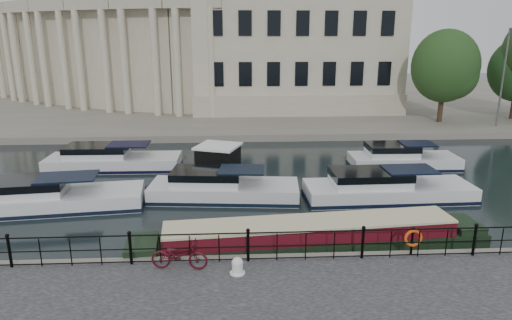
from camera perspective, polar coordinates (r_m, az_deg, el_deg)
The scene contains 11 objects.
ground_plane at distance 18.46m, azimuth -1.24°, elevation -10.72°, with size 160.00×160.00×0.00m, color black.
far_bank at distance 56.10m, azimuth -2.55°, elevation 7.45°, with size 120.00×42.00×0.55m, color #6B665B.
railing at distance 15.91m, azimuth -1.00°, elevation -10.42°, with size 24.14×0.14×1.22m.
civic_building at distance 51.27m, azimuth -3.74°, elevation 14.25°, with size 53.55×31.84×16.85m.
bicycle at distance 15.70m, azimuth -9.57°, elevation -11.65°, with size 0.66×1.90×1.00m, color #400B14.
mooring_bollard at distance 15.33m, azimuth -2.34°, elevation -13.10°, with size 0.51×0.51×0.57m.
life_ring_post at distance 17.17m, azimuth 19.04°, elevation -9.25°, with size 0.65×0.18×1.06m.
narrowboat at distance 18.17m, azimuth 6.78°, elevation -9.99°, with size 14.21×3.16×1.52m.
harbour_hut at distance 26.00m, azimuth -4.72°, elevation -0.62°, with size 3.73×3.43×2.19m.
cabin_cruisers at distance 24.94m, azimuth -4.00°, elevation -2.71°, with size 27.83×9.92×1.99m.
trees at distance 46.47m, azimuth 29.36°, elevation 10.43°, with size 14.89×7.19×9.63m.
Camera 1 is at (-0.49, -16.54, 8.17)m, focal length 32.00 mm.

